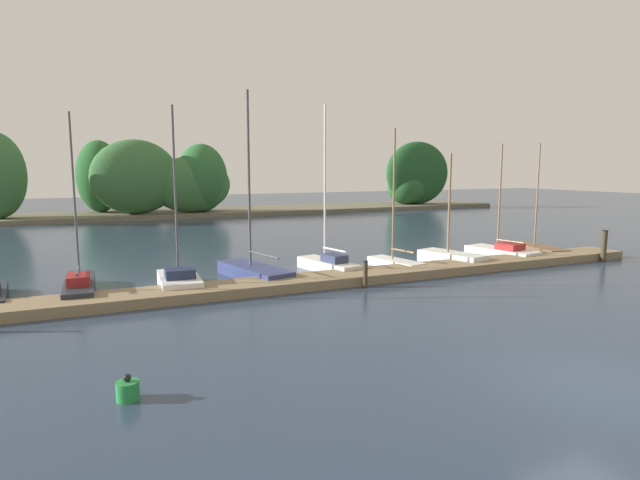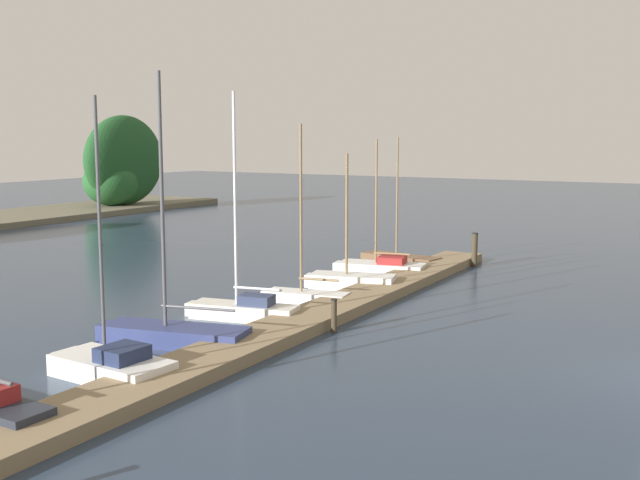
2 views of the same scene
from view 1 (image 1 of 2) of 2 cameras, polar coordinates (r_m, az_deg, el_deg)
ground at (r=12.50m, az=28.31°, el=-13.97°), size 160.00×160.00×0.00m
dock_pier at (r=20.68m, az=3.20°, el=-4.08°), size 29.69×1.80×0.35m
far_shore at (r=50.57m, az=-12.45°, el=5.95°), size 66.40×8.56×7.34m
sailboat_1 at (r=20.38m, az=-24.71°, el=-4.48°), size 1.09×4.42×6.36m
sailboat_2 at (r=20.02m, az=-15.12°, el=-4.19°), size 1.57×3.35×6.68m
sailboat_3 at (r=21.43m, az=-7.42°, el=-3.20°), size 2.13×4.48×7.48m
sailboat_4 at (r=22.58m, az=0.77°, el=-2.50°), size 1.60×3.75×7.10m
sailboat_5 at (r=23.73m, az=8.03°, el=-2.22°), size 1.38×3.18×6.16m
sailboat_6 at (r=25.16m, az=13.89°, el=-1.78°), size 1.91×3.52×5.11m
sailboat_7 at (r=27.65m, az=19.04°, el=-1.16°), size 1.96×3.96×5.63m
sailboat_8 at (r=29.92m, az=22.42°, el=-0.78°), size 1.75×3.97×5.70m
mooring_piling_1 at (r=19.66m, az=4.97°, el=-3.72°), size 0.19×0.19×1.01m
mooring_piling_2 at (r=28.46m, az=28.54°, el=-0.54°), size 0.29×0.29×1.51m
channel_buoy_0 at (r=11.14m, az=-20.22°, el=-15.09°), size 0.44×0.44×0.52m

